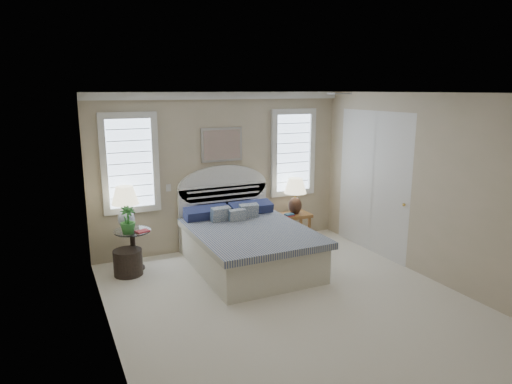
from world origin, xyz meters
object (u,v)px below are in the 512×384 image
object	(u,v)px
nightstand_right	(296,221)
bed	(246,242)
side_table_left	(133,245)
lamp_right	(295,192)
floor_pot	(128,262)
lamp_left	(125,203)

from	to	relation	value
nightstand_right	bed	bearing A→B (deg)	-151.97
side_table_left	lamp_right	world-z (taller)	lamp_right
lamp_right	floor_pot	bearing A→B (deg)	-174.39
side_table_left	nightstand_right	xyz separation A→B (m)	(2.95, 0.10, -0.00)
side_table_left	nightstand_right	size ratio (longest dim) A/B	1.19
bed	nightstand_right	size ratio (longest dim) A/B	4.29
nightstand_right	lamp_left	size ratio (longest dim) A/B	0.79
nightstand_right	lamp_right	xyz separation A→B (m)	(-0.01, 0.01, 0.55)
nightstand_right	side_table_left	bearing A→B (deg)	-178.06
nightstand_right	lamp_left	xyz separation A→B (m)	(-3.00, 0.05, 0.65)
nightstand_right	lamp_right	distance (m)	0.55
floor_pot	lamp_left	distance (m)	0.91
bed	lamp_right	size ratio (longest dim) A/B	3.44
bed	nightstand_right	distance (m)	1.47
side_table_left	lamp_left	distance (m)	0.67
side_table_left	floor_pot	world-z (taller)	side_table_left
lamp_right	lamp_left	bearing A→B (deg)	179.32
bed	floor_pot	distance (m)	1.83
bed	lamp_left	world-z (taller)	bed
nightstand_right	floor_pot	distance (m)	3.09
floor_pot	lamp_right	bearing A→B (deg)	5.61
side_table_left	lamp_left	xyz separation A→B (m)	(-0.05, 0.15, 0.65)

